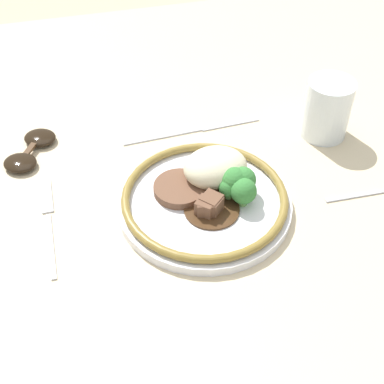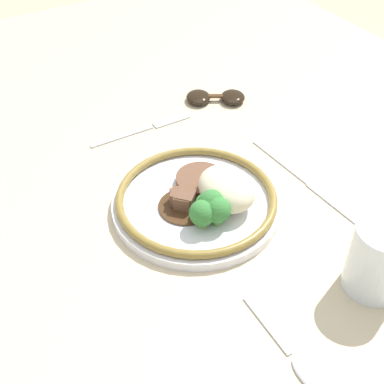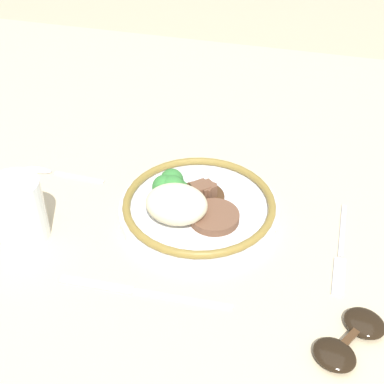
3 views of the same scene
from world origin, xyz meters
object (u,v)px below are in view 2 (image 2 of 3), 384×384
Objects in this scene: spoon at (296,362)px; sunglasses at (216,97)px; knife at (306,182)px; fork at (151,127)px; juice_glass at (378,262)px; plate at (202,199)px.

spoon is 1.20× the size of sunglasses.
knife is at bearing 28.88° from sunglasses.
spoon is at bearing -98.49° from fork.
juice_glass is 0.67× the size of spoon.
spoon reaches higher than fork.
juice_glass reaches higher than sunglasses.
knife is at bearing 79.79° from plate.
fork and knife have the same top height.
fork is 0.29m from knife.
plate reaches higher than fork.
fork is (-0.22, 0.03, -0.02)m from plate.
fork is 0.81× the size of knife.
juice_glass reaches higher than fork.
plate reaches higher than sunglasses.
fork is at bearing 173.07° from spoon.
spoon reaches higher than knife.
juice_glass reaches higher than knife.
juice_glass is 0.41× the size of knife.
plate is 2.53× the size of juice_glass.
juice_glass is at bearing 25.75° from plate.
juice_glass is 0.80× the size of sunglasses.
plate is 0.25m from juice_glass.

